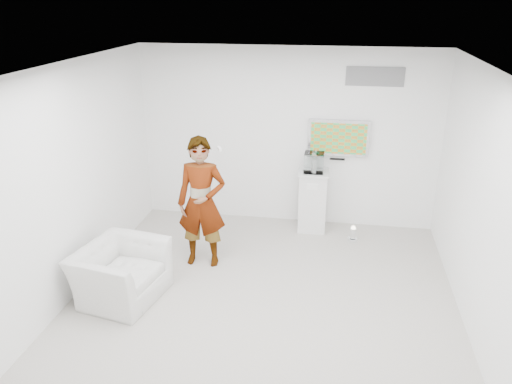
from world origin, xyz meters
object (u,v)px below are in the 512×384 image
tv (339,138)px  pedestal (312,201)px  armchair (121,273)px  floor_uplight (353,234)px  person (202,203)px

tv → pedestal: bearing=-144.6°
armchair → pedestal: 3.42m
tv → pedestal: (-0.37, -0.26, -1.03)m
armchair → tv: bearing=-33.6°
armchair → pedestal: (2.33, 2.49, 0.16)m
armchair → floor_uplight: armchair is taller
tv → person: person is taller
armchair → pedestal: pedestal is taller
pedestal → floor_uplight: size_ratio=3.99×
pedestal → floor_uplight: bearing=-27.4°
floor_uplight → armchair: bearing=-144.9°
person → tv: bearing=38.6°
tv → floor_uplight: bearing=-62.4°
tv → person: bearing=-138.2°
tv → armchair: (-2.70, -2.75, -1.19)m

